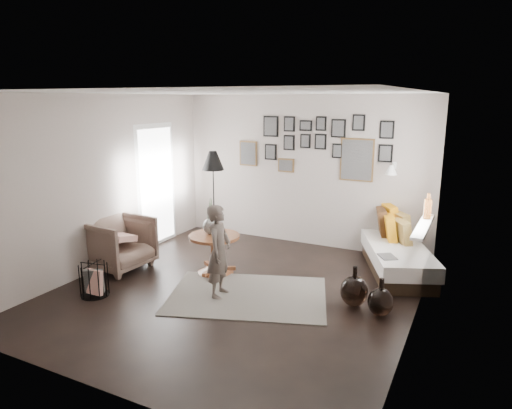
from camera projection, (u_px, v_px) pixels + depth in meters
The scene contains 23 objects.
ground at pixel (236, 291), 6.12m from camera, with size 4.80×4.80×0.00m, color black.
wall_back at pixel (302, 171), 7.92m from camera, with size 4.50×4.50×0.00m, color #AFA199.
wall_front at pixel (93, 252), 3.74m from camera, with size 4.50×4.50×0.00m, color #AFA199.
wall_left at pixel (104, 183), 6.81m from camera, with size 4.80×4.80×0.00m, color #AFA199.
wall_right at pixel (420, 217), 4.85m from camera, with size 4.80×4.80×0.00m, color #AFA199.
ceiling at pixel (234, 92), 5.54m from camera, with size 4.80×4.80×0.00m, color white.
door_left at pixel (156, 186), 7.91m from camera, with size 0.00×2.14×2.14m.
window_right at pixel (425, 220), 6.13m from camera, with size 0.15×1.32×1.30m.
gallery_wall at pixel (319, 146), 7.68m from camera, with size 2.74×0.03×1.08m.
wall_sconce at pixel (391, 170), 6.98m from camera, with size 0.18×0.36×0.16m.
rug at pixel (248, 295), 5.99m from camera, with size 2.03×1.42×0.01m, color #B5AE9F.
pedestal_table at pixel (215, 255), 6.73m from camera, with size 0.74×0.74×0.58m.
vase at pixel (210, 223), 6.67m from camera, with size 0.21×0.21×0.53m.
candles at pixel (221, 227), 6.58m from camera, with size 0.13×0.13×0.28m.
daybed at pixel (399, 253), 6.80m from camera, with size 1.42×1.95×0.89m.
magazine_on_daybed at pixel (387, 257), 6.24m from camera, with size 0.20×0.27×0.01m, color black.
armchair at pixel (119, 243), 6.87m from camera, with size 0.85×0.87×0.79m, color brown.
armchair_cushion at pixel (121, 237), 6.90m from camera, with size 0.36×0.36×0.09m, color white.
floor_lamp at pixel (213, 164), 7.90m from camera, with size 0.38×0.38×1.64m.
magazine_basket at pixel (94, 280), 5.95m from camera, with size 0.41×0.41×0.44m.
demijohn_large at pixel (354, 291), 5.66m from camera, with size 0.34×0.34×0.52m.
demijohn_small at pixel (380, 302), 5.40m from camera, with size 0.30×0.30×0.47m.
child at pixel (219, 251), 5.86m from camera, with size 0.45×0.29×1.22m, color #524741.
Camera 1 is at (2.79, -4.98, 2.53)m, focal length 32.00 mm.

